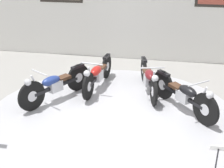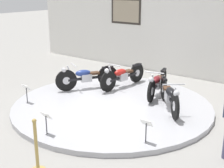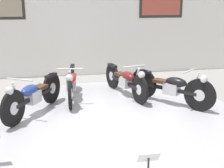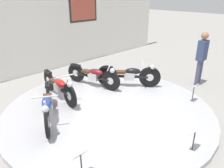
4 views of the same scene
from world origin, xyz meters
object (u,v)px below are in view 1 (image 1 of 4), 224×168
Objects in this scene: motorcycle_red at (98,74)px; motorcycle_black at (184,94)px; info_placard_front_right at (218,152)px; motorcycle_maroon at (149,78)px; motorcycle_blue at (55,84)px.

motorcycle_black reaches higher than motorcycle_red.
motorcycle_maroon is at bearing 115.12° from info_placard_front_right.
motorcycle_red is 1.03× the size of motorcycle_maroon.
motorcycle_black is at bearing 103.79° from info_placard_front_right.
motorcycle_black is (0.80, -0.80, 0.02)m from motorcycle_maroon.
motorcycle_maroon is 3.77× the size of info_placard_front_right.
info_placard_front_right is at bearing -29.84° from motorcycle_blue.
motorcycle_blue reaches higher than info_placard_front_right.
motorcycle_red is 3.70m from info_placard_front_right.
motorcycle_black is 3.11× the size of info_placard_front_right.
motorcycle_maroon is 1.21× the size of motorcycle_black.
motorcycle_blue is at bearing -158.63° from motorcycle_maroon.
motorcycle_black reaches higher than motorcycle_maroon.
info_placard_front_right is at bearing -47.07° from motorcycle_red.
motorcycle_maroon is at bearing 0.01° from motorcycle_red.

